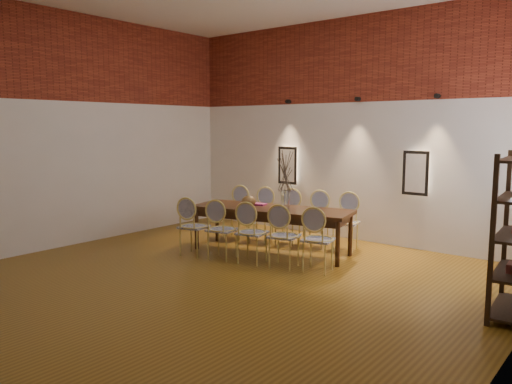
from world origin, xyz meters
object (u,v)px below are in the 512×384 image
Objects in this scene: chair_near_b at (222,229)px; chair_far_c at (288,217)px; chair_far_e at (346,222)px; vase at (285,200)px; dining_table at (271,230)px; chair_near_a at (194,226)px; chair_far_d at (316,220)px; chair_near_c at (252,233)px; chair_near_d at (284,236)px; bowl at (249,201)px; chair_far_b at (261,215)px; book at (258,204)px; chair_near_e at (318,239)px; chair_far_a at (235,213)px.

chair_far_c is (0.20, 1.49, 0.00)m from chair_near_b.
vase is (-0.63, -0.86, 0.43)m from chair_far_e.
vase reaches higher than chair_near_b.
chair_near_b is (-0.36, -0.80, 0.09)m from dining_table.
dining_table is at bearing 90.00° from chair_far_c.
chair_far_d is at bearing 41.69° from chair_near_a.
dining_table is at bearing 33.74° from chair_far_e.
chair_near_c is 0.86m from vase.
chair_far_e is 3.13× the size of vase.
chair_far_d is (-0.31, 1.37, 0.00)m from chair_near_d.
chair_far_d is at bearing 52.13° from bowl.
chair_far_b is 0.85m from bowl.
chair_near_a is 3.13× the size of vase.
dining_table is 0.88m from chair_near_d.
chair_far_e is (0.51, 0.12, 0.00)m from chair_far_d.
chair_near_d is at bearing 90.00° from chair_far_d.
dining_table is 8.76× the size of vase.
dining_table is at bearing -167.23° from vase.
chair_near_a is 1.58m from chair_near_d.
chair_near_a reaches higher than book.
chair_near_a and chair_near_c have the same top height.
chair_far_c is at bearing 126.81° from chair_near_e.
chair_far_c is (-0.31, 1.37, 0.00)m from chair_near_c.
chair_far_a is 3.13× the size of vase.
chair_far_b is 1.13m from vase.
chair_far_e is at bearing 180.00° from chair_far_a.
chair_far_a reaches higher than bowl.
vase is (1.11, 0.97, 0.43)m from chair_near_a.
chair_far_c reaches higher than book.
chair_near_b and chair_near_d have the same top height.
chair_far_c is 3.62× the size of book.
chair_near_d and chair_far_c have the same top height.
chair_far_e is 1.15m from vase.
book is (-0.19, -0.61, 0.30)m from chair_far_c.
chair_near_a is 3.92× the size of bowl.
chair_near_a is 1.00× the size of chair_near_b.
chair_near_c is at bearing -96.51° from vase.
chair_near_d is at bearing 110.52° from chair_far_c.
chair_near_b is at bearing 69.48° from chair_far_c.
chair_near_a is 1.00m from bowl.
chair_near_e is 1.00× the size of chair_far_b.
chair_near_e is at bearing 0.00° from chair_near_b.
chair_near_c is 1.41m from chair_far_c.
dining_table is 2.80× the size of chair_far_c.
vase is (0.08, 0.74, 0.43)m from chair_near_c.
chair_near_d is 1.00× the size of chair_far_b.
chair_far_a and chair_far_e have the same top height.
chair_near_c and chair_near_e have the same top height.
book is (-0.50, 0.76, 0.30)m from chair_near_c.
chair_far_a is 3.62× the size of book.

